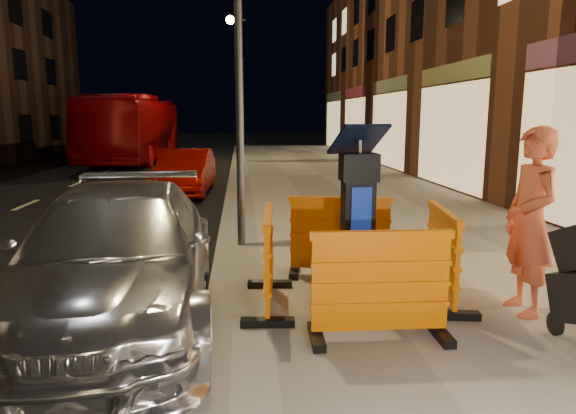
{
  "coord_description": "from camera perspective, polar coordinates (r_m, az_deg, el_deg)",
  "views": [
    {
      "loc": [
        0.26,
        -4.89,
        2.16
      ],
      "look_at": [
        0.8,
        1.0,
        1.1
      ],
      "focal_mm": 32.0,
      "sensor_mm": 36.0,
      "label": 1
    }
  ],
  "objects": [
    {
      "name": "ground_plane",
      "position": [
        5.35,
        -7.8,
        -13.74
      ],
      "size": [
        120.0,
        120.0,
        0.0
      ],
      "primitive_type": "plane",
      "color": "black",
      "rests_on": "ground"
    },
    {
      "name": "sidewalk",
      "position": [
        5.98,
        22.88,
        -11.07
      ],
      "size": [
        6.0,
        60.0,
        0.15
      ],
      "primitive_type": "cube",
      "color": "gray",
      "rests_on": "ground"
    },
    {
      "name": "kerb",
      "position": [
        5.32,
        -7.82,
        -13.0
      ],
      "size": [
        0.3,
        60.0,
        0.15
      ],
      "primitive_type": "cube",
      "color": "slate",
      "rests_on": "ground"
    },
    {
      "name": "parking_kiosk",
      "position": [
        5.5,
        7.74,
        -1.52
      ],
      "size": [
        0.63,
        0.63,
        1.81
      ],
      "primitive_type": "cube",
      "rotation": [
        0.0,
        0.0,
        -0.11
      ],
      "color": "black",
      "rests_on": "sidewalk"
    },
    {
      "name": "barrier_front",
      "position": [
        4.71,
        10.22,
        -8.62
      ],
      "size": [
        1.31,
        0.56,
        1.01
      ],
      "primitive_type": "cube",
      "rotation": [
        0.0,
        0.0,
        -0.02
      ],
      "color": "#E86800",
      "rests_on": "sidewalk"
    },
    {
      "name": "barrier_back",
      "position": [
        6.49,
        5.78,
        -3.3
      ],
      "size": [
        1.37,
        0.74,
        1.01
      ],
      "primitive_type": "cube",
      "rotation": [
        0.0,
        0.0,
        -0.16
      ],
      "color": "#E86800",
      "rests_on": "sidewalk"
    },
    {
      "name": "barrier_kerbside",
      "position": [
        5.46,
        -2.17,
        -5.83
      ],
      "size": [
        0.63,
        1.33,
        1.01
      ],
      "primitive_type": "cube",
      "rotation": [
        0.0,
        0.0,
        1.49
      ],
      "color": "#E86800",
      "rests_on": "sidewalk"
    },
    {
      "name": "barrier_bldgside",
      "position": [
        5.87,
        16.75,
        -5.12
      ],
      "size": [
        0.72,
        1.36,
        1.01
      ],
      "primitive_type": "cube",
      "rotation": [
        0.0,
        0.0,
        1.43
      ],
      "color": "#E86800",
      "rests_on": "sidewalk"
    },
    {
      "name": "car_silver",
      "position": [
        5.97,
        -18.02,
        -11.58
      ],
      "size": [
        2.28,
        4.92,
        1.39
      ],
      "primitive_type": "imported",
      "rotation": [
        0.0,
        0.0,
        0.07
      ],
      "color": "silver",
      "rests_on": "ground"
    },
    {
      "name": "car_red",
      "position": [
        14.58,
        -11.24,
        1.43
      ],
      "size": [
        1.46,
        3.8,
        1.24
      ],
      "primitive_type": "imported",
      "rotation": [
        0.0,
        0.0,
        -0.04
      ],
      "color": "#8A0901",
      "rests_on": "ground"
    },
    {
      "name": "bus_doubledecker",
      "position": [
        25.38,
        -16.52,
        4.84
      ],
      "size": [
        2.73,
        11.0,
        3.05
      ],
      "primitive_type": "imported",
      "rotation": [
        0.0,
        0.0,
        -0.02
      ],
      "color": "#9B060C",
      "rests_on": "ground"
    },
    {
      "name": "man",
      "position": [
        5.71,
        25.29,
        -1.48
      ],
      "size": [
        0.46,
        0.7,
        1.91
      ],
      "primitive_type": "imported",
      "rotation": [
        0.0,
        0.0,
        -1.58
      ],
      "color": "#BD5031",
      "rests_on": "sidewalk"
    },
    {
      "name": "street_lamp_mid",
      "position": [
        7.95,
        -5.52,
        17.26
      ],
      "size": [
        0.12,
        0.12,
        6.0
      ],
      "primitive_type": "cylinder",
      "color": "#3F3F44",
      "rests_on": "sidewalk"
    },
    {
      "name": "street_lamp_far",
      "position": [
        22.91,
        -5.39,
        12.57
      ],
      "size": [
        0.12,
        0.12,
        6.0
      ],
      "primitive_type": "cylinder",
      "color": "#3F3F44",
      "rests_on": "sidewalk"
    }
  ]
}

